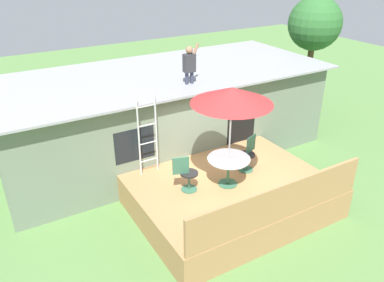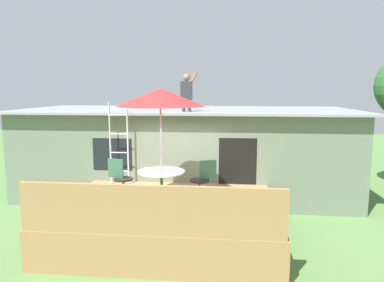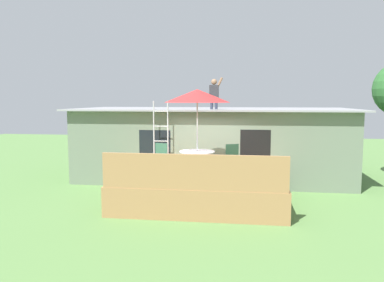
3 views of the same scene
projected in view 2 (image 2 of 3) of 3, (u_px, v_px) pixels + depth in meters
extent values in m
plane|color=#567F42|center=(169.00, 234.00, 8.09)|extent=(40.00, 40.00, 0.00)
cube|color=slate|center=(187.00, 151.00, 11.44)|extent=(10.00, 4.00, 2.64)
cube|color=#99999E|center=(187.00, 110.00, 11.25)|extent=(10.50, 4.50, 0.06)
cube|color=black|center=(113.00, 154.00, 9.63)|extent=(1.10, 0.03, 0.90)
cube|color=black|center=(237.00, 175.00, 9.36)|extent=(1.00, 0.03, 2.00)
cube|color=#A87A4C|center=(169.00, 218.00, 8.03)|extent=(4.76, 3.95, 0.80)
cube|color=#A87A4C|center=(150.00, 211.00, 6.01)|extent=(4.66, 0.08, 0.90)
cylinder|color=#33664C|center=(162.00, 203.00, 7.79)|extent=(0.48, 0.48, 0.03)
cylinder|color=#33664C|center=(162.00, 187.00, 7.74)|extent=(0.07, 0.07, 0.71)
cylinder|color=silver|center=(161.00, 171.00, 7.69)|extent=(1.04, 1.04, 0.03)
cylinder|color=silver|center=(161.00, 150.00, 7.62)|extent=(0.04, 0.04, 2.40)
cone|color=red|center=(160.00, 97.00, 7.46)|extent=(1.90, 1.90, 0.38)
cylinder|color=silver|center=(110.00, 143.00, 9.33)|extent=(0.04, 0.04, 2.20)
cylinder|color=silver|center=(128.00, 143.00, 9.28)|extent=(0.04, 0.04, 2.20)
cylinder|color=silver|center=(120.00, 171.00, 9.41)|extent=(0.48, 0.03, 0.03)
cylinder|color=silver|center=(119.00, 153.00, 9.34)|extent=(0.48, 0.03, 0.03)
cylinder|color=silver|center=(119.00, 134.00, 9.27)|extent=(0.48, 0.03, 0.03)
cylinder|color=silver|center=(118.00, 115.00, 9.19)|extent=(0.48, 0.03, 0.03)
cylinder|color=#33384C|center=(184.00, 106.00, 9.84)|extent=(0.10, 0.10, 0.34)
cylinder|color=#33384C|center=(189.00, 106.00, 9.83)|extent=(0.10, 0.10, 0.34)
cube|color=#333338|center=(186.00, 90.00, 9.77)|extent=(0.32, 0.20, 0.50)
sphere|color=#997051|center=(186.00, 77.00, 9.72)|extent=(0.20, 0.20, 0.20)
cylinder|color=#997051|center=(193.00, 80.00, 9.71)|extent=(0.26, 0.08, 0.44)
cylinder|color=#33664C|center=(124.00, 198.00, 8.16)|extent=(0.40, 0.40, 0.02)
cylinder|color=#33664C|center=(124.00, 189.00, 8.13)|extent=(0.06, 0.06, 0.44)
cylinder|color=black|center=(123.00, 179.00, 8.10)|extent=(0.44, 0.44, 0.04)
cube|color=#33664C|center=(116.00, 168.00, 8.14)|extent=(0.40, 0.15, 0.44)
cylinder|color=#33664C|center=(199.00, 200.00, 8.04)|extent=(0.40, 0.40, 0.02)
cylinder|color=#33664C|center=(199.00, 190.00, 8.01)|extent=(0.06, 0.06, 0.44)
cylinder|color=black|center=(199.00, 180.00, 7.98)|extent=(0.44, 0.44, 0.04)
cube|color=#33664C|center=(208.00, 170.00, 8.00)|extent=(0.39, 0.19, 0.44)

